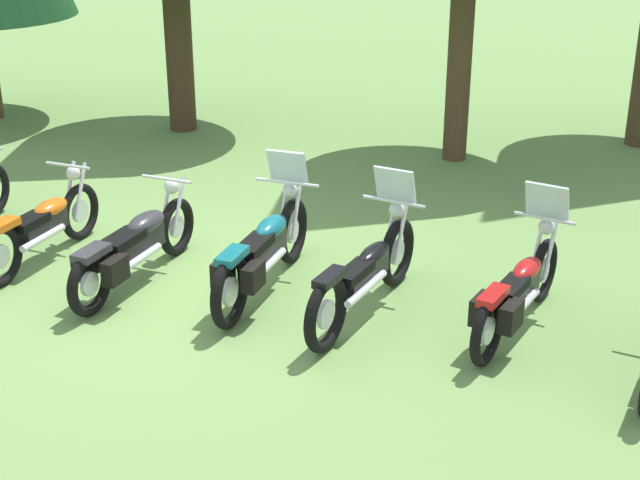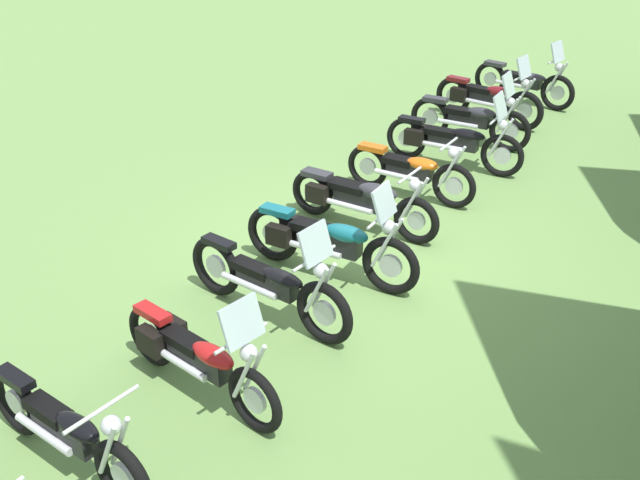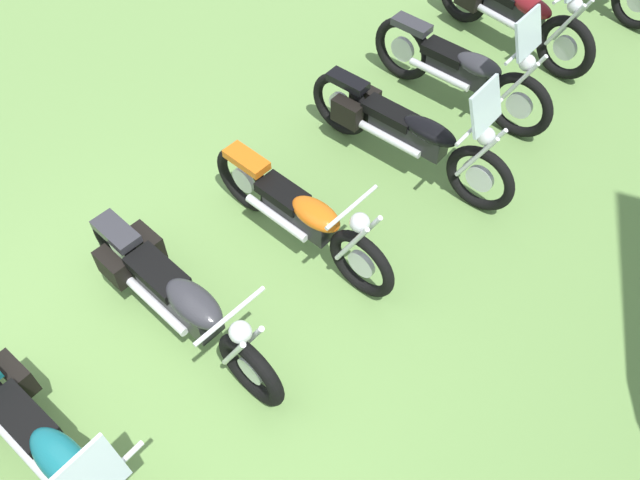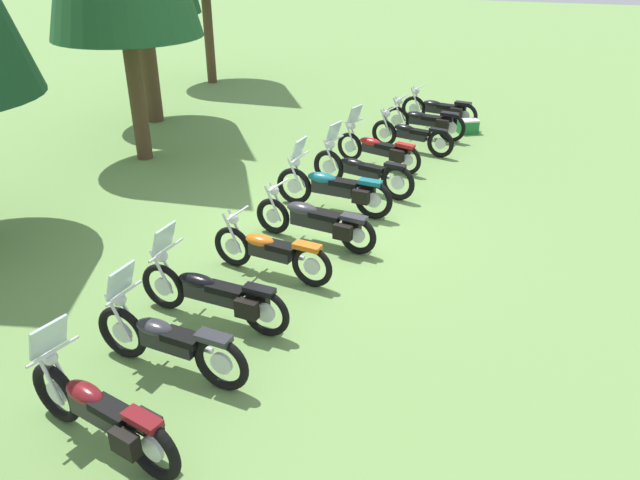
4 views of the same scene
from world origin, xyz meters
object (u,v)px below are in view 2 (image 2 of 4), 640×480
Objects in this scene: motorcycle_3 at (452,140)px; motorcycle_6 at (328,241)px; motorcycle_1 at (487,98)px; motorcycle_5 at (360,199)px; motorcycle_7 at (269,283)px; motorcycle_9 at (66,431)px; motorcycle_4 at (411,171)px; motorcycle_2 at (471,119)px; motorcycle_0 at (525,81)px; motorcycle_8 at (197,356)px.

motorcycle_6 is (4.16, -0.58, 0.02)m from motorcycle_3.
motorcycle_1 reaches higher than motorcycle_5.
motorcycle_5 is 2.60m from motorcycle_7.
motorcycle_9 is at bearing -94.32° from motorcycle_6.
motorcycle_5 is (1.27, -0.37, 0.01)m from motorcycle_4.
motorcycle_2 is 0.94× the size of motorcycle_3.
motorcycle_2 is 0.96× the size of motorcycle_5.
motorcycle_3 is at bearing 89.79° from motorcycle_6.
motorcycle_6 is 4.10m from motorcycle_9.
motorcycle_5 is at bearing -96.40° from motorcycle_4.
motorcycle_2 reaches higher than motorcycle_3.
motorcycle_0 is 8.24m from motorcycle_6.
motorcycle_9 is at bearing -89.92° from motorcycle_4.
motorcycle_4 is at bearing 102.81° from motorcycle_8.
motorcycle_0 is 1.01× the size of motorcycle_9.
motorcycle_4 is at bearing 84.70° from motorcycle_5.
motorcycle_6 is (6.68, -0.68, 0.01)m from motorcycle_1.
motorcycle_9 is at bearing -93.04° from motorcycle_3.
motorcycle_9 is (6.72, -1.16, -0.02)m from motorcycle_4.
motorcycle_7 is (1.16, -0.26, -0.03)m from motorcycle_6.
motorcycle_2 is at bearing -81.44° from motorcycle_0.
motorcycle_5 reaches higher than motorcycle_9.
motorcycle_0 is at bearing 88.77° from motorcycle_3.
motorcycle_0 is 1.55m from motorcycle_1.
motorcycle_9 is (10.69, -1.54, -0.06)m from motorcycle_1.
motorcycle_7 is 1.51m from motorcycle_8.
motorcycle_4 is 3.90m from motorcycle_7.
motorcycle_4 reaches higher than motorcycle_9.
motorcycle_2 is (2.82, -0.51, 0.02)m from motorcycle_0.
motorcycle_1 reaches higher than motorcycle_2.
motorcycle_2 is at bearing 90.82° from motorcycle_6.
motorcycle_7 is (6.49, -0.92, -0.01)m from motorcycle_2.
motorcycle_1 is at bearing 91.98° from motorcycle_6.
motorcycle_5 is 1.44m from motorcycle_6.
motorcycle_2 is at bearing 93.68° from motorcycle_3.
motorcycle_4 is at bearing 97.98° from motorcycle_7.
motorcycle_2 reaches higher than motorcycle_0.
motorcycle_2 is 1.05× the size of motorcycle_9.
motorcycle_1 is 1.04× the size of motorcycle_8.
motorcycle_5 is 5.50m from motorcycle_9.
motorcycle_2 reaches higher than motorcycle_5.
motorcycle_3 reaches higher than motorcycle_5.
motorcycle_7 is at bearing -79.91° from motorcycle_0.
motorcycle_0 is 0.91× the size of motorcycle_3.
motorcycle_1 is at bearing 92.75° from motorcycle_5.
motorcycle_8 reaches higher than motorcycle_9.
motorcycle_0 is at bearing 97.52° from motorcycle_7.
motorcycle_9 is at bearing -80.63° from motorcycle_0.
motorcycle_2 is 8.06m from motorcycle_8.
motorcycle_7 is 1.09× the size of motorcycle_9.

